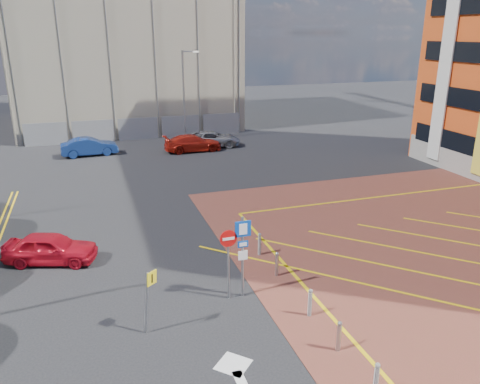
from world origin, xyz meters
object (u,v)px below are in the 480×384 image
lamp_back (185,93)px  car_silver_back (212,139)px  sign_cluster (237,250)px  warning_sign (149,294)px  car_red_back (193,143)px  car_blue_back (89,147)px  car_red_left (51,248)px

lamp_back → car_silver_back: 4.98m
sign_cluster → warning_sign: sign_cluster is taller
car_silver_back → sign_cluster: bearing=179.5°
warning_sign → sign_cluster: bearing=19.2°
car_red_back → sign_cluster: bearing=170.6°
warning_sign → car_blue_back: (-1.36, 25.32, -0.70)m
car_red_back → car_silver_back: bearing=-59.7°
car_red_back → car_silver_back: (2.01, 1.21, -0.02)m
sign_cluster → car_silver_back: (5.49, 24.15, -1.29)m
car_silver_back → lamp_back: bearing=43.1°
car_red_back → car_silver_back: 2.34m
car_red_left → car_blue_back: car_blue_back is taller
warning_sign → car_red_back: 25.10m
lamp_back → car_red_back: 5.49m
lamp_back → car_silver_back: size_ratio=1.67×
lamp_back → car_red_back: bearing=-94.2°
car_red_left → car_silver_back: size_ratio=0.81×
lamp_back → sign_cluster: lamp_back is taller
warning_sign → car_red_back: warning_sign is taller
lamp_back → car_blue_back: size_ratio=1.82×
lamp_back → car_blue_back: bearing=-161.3°
car_red_left → car_silver_back: bearing=-14.6°
car_red_back → car_silver_back: size_ratio=0.99×
lamp_back → car_blue_back: (-8.54, -2.88, -3.63)m
sign_cluster → car_blue_back: bearing=101.2°
lamp_back → car_blue_back: 9.72m
car_red_left → car_red_back: size_ratio=0.81×
car_red_left → car_blue_back: bearing=12.3°
car_red_left → car_red_back: bearing=-11.7°
car_silver_back → car_red_left: bearing=159.4°
lamp_back → sign_cluster: (-3.78, -27.02, -2.41)m
sign_cluster → car_red_left: size_ratio=0.83×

